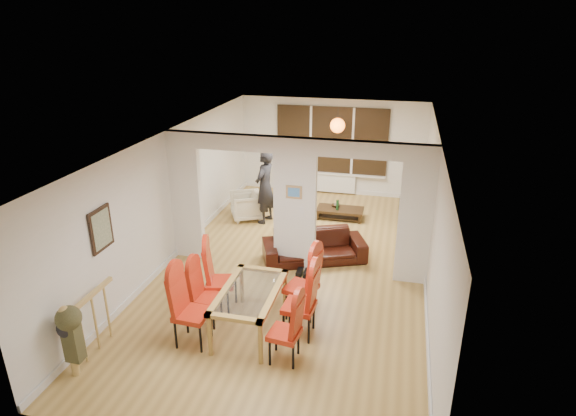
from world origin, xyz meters
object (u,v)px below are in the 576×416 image
at_px(television, 401,208).
at_px(coffee_table, 340,213).
at_px(dining_chair_rb, 299,301).
at_px(dining_chair_ra, 284,329).
at_px(dining_chair_rc, 301,283).
at_px(person, 265,187).
at_px(bottle, 337,205).
at_px(dining_chair_la, 192,309).
at_px(dining_table, 250,310).
at_px(sofa, 314,247).
at_px(dining_chair_lb, 206,294).
at_px(bowl, 335,205).
at_px(dining_chair_lc, 220,278).
at_px(armchair, 246,206).

distance_m(television, coffee_table, 1.48).
bearing_deg(dining_chair_rb, dining_chair_ra, -92.70).
height_order(dining_chair_ra, dining_chair_rc, dining_chair_rc).
height_order(person, bottle, person).
height_order(dining_chair_ra, dining_chair_rb, dining_chair_rb).
bearing_deg(person, dining_chair_la, 15.10).
height_order(dining_chair_rc, bottle, dining_chair_rc).
height_order(dining_table, sofa, dining_table).
height_order(dining_chair_la, sofa, dining_chair_la).
height_order(dining_chair_rc, television, dining_chair_rc).
bearing_deg(dining_chair_lb, dining_chair_la, -86.42).
relative_size(dining_chair_ra, dining_chair_rb, 0.89).
relative_size(dining_table, dining_chair_la, 1.29).
xyz_separation_m(sofa, coffee_table, (0.21, 2.29, -0.17)).
bearing_deg(bowl, bottle, -70.70).
relative_size(dining_table, dining_chair_lb, 1.48).
relative_size(television, bowl, 4.95).
distance_m(dining_chair_lc, dining_chair_rb, 1.48).
xyz_separation_m(dining_chair_rb, coffee_table, (-0.02, 4.76, -0.46)).
bearing_deg(television, dining_table, 146.48).
bearing_deg(bowl, dining_chair_rc, -89.11).
distance_m(dining_chair_la, armchair, 4.86).
height_order(dining_chair_la, bowl, dining_chair_la).
bearing_deg(dining_chair_rb, dining_chair_rc, 102.73).
distance_m(armchair, television, 3.76).
relative_size(dining_chair_la, dining_chair_lb, 1.15).
xyz_separation_m(dining_chair_ra, armchair, (-2.16, 4.86, -0.19)).
xyz_separation_m(dining_chair_lb, bottle, (1.42, 4.69, -0.13)).
height_order(dining_chair_la, coffee_table, dining_chair_la).
distance_m(dining_chair_la, bowl, 5.61).
bearing_deg(dining_chair_la, dining_chair_rb, 23.76).
bearing_deg(dining_table, dining_chair_lc, 144.11).
xyz_separation_m(dining_chair_lb, television, (2.92, 5.09, -0.22)).
height_order(armchair, television, armchair).
bearing_deg(armchair, dining_chair_ra, -3.47).
bearing_deg(person, coffee_table, 122.15).
relative_size(dining_chair_lc, person, 0.65).
bearing_deg(dining_chair_lc, person, 79.78).
bearing_deg(bowl, person, -155.27).
height_order(dining_chair_rb, coffee_table, dining_chair_rb).
bearing_deg(dining_chair_ra, television, 82.52).
bearing_deg(dining_chair_lc, dining_chair_lb, -113.47).
xyz_separation_m(dining_chair_rb, bottle, (-0.07, 4.66, -0.20)).
relative_size(dining_table, dining_chair_ra, 1.47).
xyz_separation_m(person, bottle, (1.66, 0.52, -0.50)).
bearing_deg(armchair, bottle, 73.72).
bearing_deg(bottle, sofa, -94.08).
distance_m(dining_chair_lb, bottle, 4.90).
bearing_deg(dining_chair_rb, bottle, 94.86).
bearing_deg(dining_chair_lb, bowl, 78.25).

